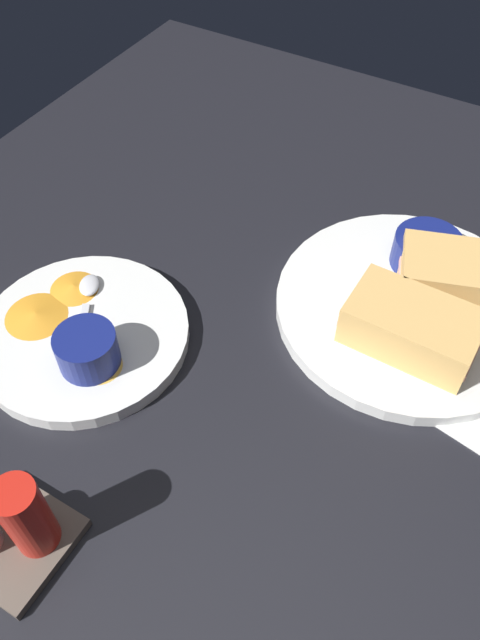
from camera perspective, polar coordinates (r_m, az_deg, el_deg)
name	(u,v)px	position (r cm, az deg, el deg)	size (l,w,h in cm)	color
ground_plane	(306,355)	(68.09, 5.97, -3.14)	(110.00, 110.00, 3.00)	black
plate_sandwich_main	(409,307)	(71.37, 15.04, 1.12)	(29.11, 29.11, 1.60)	silver
sandwich_half_near	(412,327)	(65.33, 15.32, -0.59)	(13.38, 7.82, 4.80)	tan
sandwich_half_far	(461,276)	(71.72, 19.43, 3.75)	(14.82, 11.43, 4.80)	tan
ramekin_dark_sauce	(426,250)	(74.13, 16.54, 6.08)	(7.58, 7.58, 3.71)	navy
spoon_by_dark_ramekin	(399,291)	(71.17, 14.23, 2.59)	(2.64, 9.96, 0.80)	silver
plate_chips_companion	(84,335)	(68.47, -13.95, -1.32)	(22.18, 22.18, 1.60)	silver
ramekin_light_gravy	(87,349)	(63.44, -13.71, -2.55)	(6.16, 6.16, 3.95)	navy
spoon_by_gravy_ramekin	(88,294)	(70.64, -13.62, 2.30)	(6.43, 9.18, 0.80)	silver
plantain_chip_scatter	(61,316)	(69.30, -15.90, 0.34)	(16.68, 13.24, 0.60)	gold
condiment_caddy	(11,527)	(56.19, -20.04, -17.23)	(9.00, 9.00, 9.50)	brown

